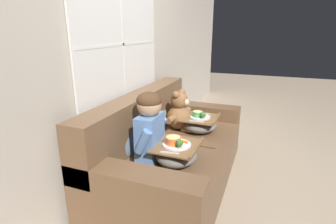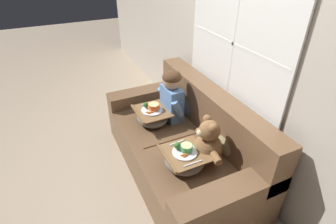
# 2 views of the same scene
# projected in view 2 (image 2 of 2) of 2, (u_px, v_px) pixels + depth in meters

# --- Properties ---
(ground_plane) EXTENTS (14.00, 14.00, 0.00)m
(ground_plane) POSITION_uv_depth(u_px,v_px,m) (178.00, 169.00, 2.86)
(ground_plane) COLOR tan
(wall_back_with_window) EXTENTS (8.00, 0.08, 2.60)m
(wall_back_with_window) POSITION_uv_depth(u_px,v_px,m) (237.00, 45.00, 2.36)
(wall_back_with_window) COLOR #BCB2A3
(wall_back_with_window) RESTS_ON ground_plane
(couch) EXTENTS (1.91, 0.97, 0.87)m
(couch) POSITION_uv_depth(u_px,v_px,m) (184.00, 145.00, 2.72)
(couch) COLOR brown
(couch) RESTS_ON ground_plane
(throw_pillow_behind_child) EXTENTS (0.34, 0.16, 0.35)m
(throw_pillow_behind_child) POSITION_uv_depth(u_px,v_px,m) (188.00, 101.00, 2.93)
(throw_pillow_behind_child) COLOR slate
(throw_pillow_behind_child) RESTS_ON couch
(throw_pillow_behind_teddy) EXTENTS (0.33, 0.16, 0.34)m
(throw_pillow_behind_teddy) POSITION_uv_depth(u_px,v_px,m) (227.00, 139.00, 2.37)
(throw_pillow_behind_teddy) COLOR tan
(throw_pillow_behind_teddy) RESTS_ON couch
(child_figure) EXTENTS (0.40, 0.20, 0.57)m
(child_figure) POSITION_uv_depth(u_px,v_px,m) (172.00, 93.00, 2.78)
(child_figure) COLOR #5B84BC
(child_figure) RESTS_ON couch
(teddy_bear) EXTENTS (0.46, 0.33, 0.43)m
(teddy_bear) POSITION_uv_depth(u_px,v_px,m) (208.00, 143.00, 2.29)
(teddy_bear) COLOR brown
(teddy_bear) RESTS_ON couch
(lap_tray_child) EXTENTS (0.39, 0.35, 0.23)m
(lap_tray_child) POSITION_uv_depth(u_px,v_px,m) (152.00, 116.00, 2.82)
(lap_tray_child) COLOR slate
(lap_tray_child) RESTS_ON child_figure
(lap_tray_teddy) EXTENTS (0.37, 0.36, 0.24)m
(lap_tray_teddy) POSITION_uv_depth(u_px,v_px,m) (184.00, 159.00, 2.26)
(lap_tray_teddy) COLOR slate
(lap_tray_teddy) RESTS_ON teddy_bear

